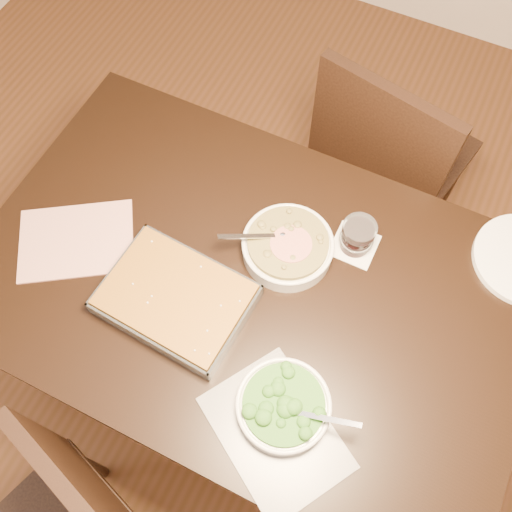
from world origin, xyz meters
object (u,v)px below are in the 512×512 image
at_px(table, 251,298).
at_px(stew_bowl, 288,246).
at_px(wine_tumbler, 357,236).
at_px(chair_far, 386,158).
at_px(broccoli_bowl, 283,406).
at_px(baking_dish, 176,299).

height_order(table, stew_bowl, stew_bowl).
bearing_deg(wine_tumbler, stew_bowl, -147.81).
bearing_deg(chair_far, wine_tumbler, 106.74).
relative_size(table, stew_bowl, 5.95).
height_order(broccoli_bowl, wine_tumbler, wine_tumbler).
distance_m(table, baking_dish, 0.23).
xyz_separation_m(broccoli_bowl, wine_tumbler, (-0.01, 0.46, 0.02)).
distance_m(wine_tumbler, chair_far, 0.55).
bearing_deg(stew_bowl, chair_far, 79.14).
xyz_separation_m(stew_bowl, broccoli_bowl, (0.16, -0.37, -0.00)).
bearing_deg(broccoli_bowl, chair_far, 92.88).
relative_size(stew_bowl, baking_dish, 0.65).
height_order(stew_bowl, baking_dish, stew_bowl).
height_order(stew_bowl, wine_tumbler, wine_tumbler).
distance_m(baking_dish, wine_tumbler, 0.48).
distance_m(table, broccoli_bowl, 0.34).
bearing_deg(wine_tumbler, baking_dish, -134.26).
distance_m(stew_bowl, broccoli_bowl, 0.40).
bearing_deg(chair_far, baking_dish, 82.34).
relative_size(stew_bowl, chair_far, 0.25).
bearing_deg(stew_bowl, broccoli_bowl, -66.85).
distance_m(broccoli_bowl, wine_tumbler, 0.46).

